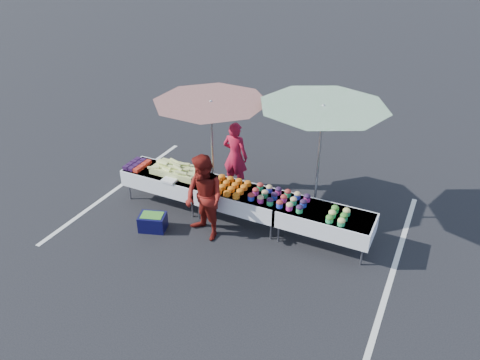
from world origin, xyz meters
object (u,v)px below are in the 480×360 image
at_px(vendor, 235,156).
at_px(customer, 204,198).
at_px(table_left, 166,179).
at_px(umbrella_right, 323,116).
at_px(table_right, 325,220).
at_px(storage_bin, 153,222).
at_px(table_center, 240,198).
at_px(umbrella_left, 211,111).

bearing_deg(vendor, customer, 99.50).
xyz_separation_m(table_left, umbrella_right, (3.15, 0.80, 1.73)).
height_order(table_right, storage_bin, table_right).
distance_m(table_center, umbrella_left, 1.86).
bearing_deg(customer, vendor, 121.81).
bearing_deg(table_left, vendor, 47.91).
relative_size(vendor, umbrella_left, 0.54).
xyz_separation_m(table_center, customer, (-0.41, -0.75, 0.30)).
bearing_deg(storage_bin, table_center, 16.56).
bearing_deg(umbrella_right, table_right, -60.67).
bearing_deg(vendor, table_center, 121.04).
bearing_deg(umbrella_right, customer, -138.56).
xyz_separation_m(vendor, umbrella_right, (2.06, -0.41, 1.49)).
distance_m(table_right, storage_bin, 3.46).
bearing_deg(storage_bin, table_left, 88.75).
distance_m(table_center, storage_bin, 1.85).
bearing_deg(customer, umbrella_left, 133.90).
height_order(table_center, vendor, vendor).
xyz_separation_m(table_center, vendor, (-0.71, 1.21, 0.24)).
distance_m(table_left, umbrella_right, 3.68).
bearing_deg(table_center, umbrella_left, 154.61).
xyz_separation_m(table_center, umbrella_right, (1.35, 0.80, 1.73)).
bearing_deg(table_center, storage_bin, -145.03).
xyz_separation_m(table_left, table_center, (1.80, 0.00, 0.00)).
relative_size(table_center, vendor, 1.13).
relative_size(customer, storage_bin, 2.83).
height_order(umbrella_left, storage_bin, umbrella_left).
bearing_deg(table_left, customer, -28.27).
xyz_separation_m(table_left, table_right, (3.60, 0.00, 0.00)).
bearing_deg(vendor, umbrella_left, 81.22).
height_order(umbrella_right, storage_bin, umbrella_right).
bearing_deg(storage_bin, umbrella_right, 14.54).
xyz_separation_m(table_right, vendor, (-2.51, 1.21, 0.24)).
bearing_deg(table_center, table_left, 180.00).
bearing_deg(table_left, umbrella_right, 14.25).
relative_size(customer, umbrella_right, 0.66).
height_order(table_left, table_right, same).
xyz_separation_m(umbrella_left, umbrella_right, (2.19, 0.40, 0.12)).
distance_m(vendor, umbrella_left, 1.59).
bearing_deg(umbrella_left, table_right, -8.61).
relative_size(vendor, umbrella_right, 0.62).
bearing_deg(storage_bin, customer, -3.55).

